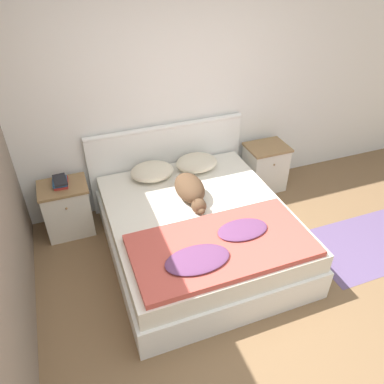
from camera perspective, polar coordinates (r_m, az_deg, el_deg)
ground_plane at (r=3.36m, az=8.95°, el=-20.35°), size 16.00×16.00×0.00m
wall_back at (r=4.13m, az=-3.71°, el=14.40°), size 9.00×0.06×2.55m
bed at (r=3.77m, az=1.05°, el=-6.08°), size 1.73×1.96×0.51m
headboard at (r=4.39m, az=-3.71°, el=4.65°), size 1.81×0.06×0.98m
nightstand_left at (r=4.21m, az=-18.46°, el=-2.41°), size 0.49×0.40×0.59m
nightstand_right at (r=4.77m, az=11.04°, el=3.75°), size 0.49×0.40×0.59m
pillow_left at (r=4.07m, az=-6.10°, el=3.15°), size 0.47×0.38×0.15m
pillow_right at (r=4.21m, az=0.69°, el=4.49°), size 0.47×0.38×0.15m
quilt at (r=3.21m, az=4.46°, el=-8.15°), size 1.55×0.80×0.10m
dog at (r=3.72m, az=-0.25°, el=0.40°), size 0.28×0.66×0.23m
book_stack at (r=4.04m, az=-19.42°, el=1.48°), size 0.16×0.25×0.08m
rug at (r=4.41m, az=25.02°, el=-7.26°), size 1.27×0.83×0.00m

